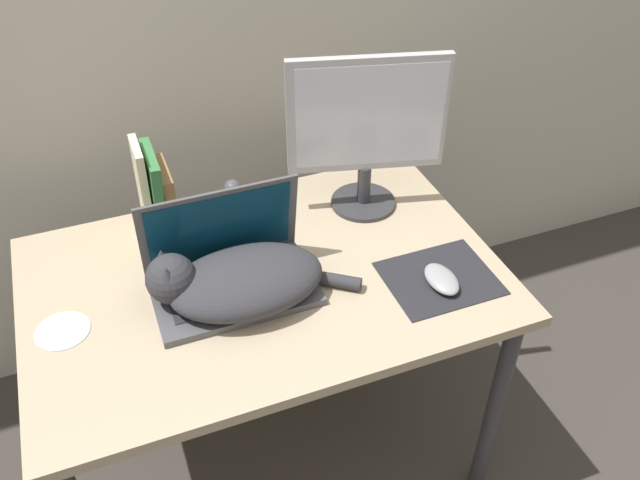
# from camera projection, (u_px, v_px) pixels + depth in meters

# --- Properties ---
(desk) EXTENTS (1.12, 0.73, 0.71)m
(desk) POSITION_uv_depth(u_px,v_px,m) (265.00, 300.00, 1.67)
(desk) COLOR tan
(desk) RESTS_ON ground_plane
(laptop) EXTENTS (0.37, 0.23, 0.24)m
(laptop) POSITION_uv_depth(u_px,v_px,m) (230.00, 271.00, 1.57)
(laptop) COLOR #4C4C51
(laptop) RESTS_ON desk
(cat) EXTENTS (0.48, 0.24, 0.14)m
(cat) POSITION_uv_depth(u_px,v_px,m) (237.00, 281.00, 1.52)
(cat) COLOR #333338
(cat) RESTS_ON desk
(external_monitor) EXTENTS (0.40, 0.18, 0.43)m
(external_monitor) POSITION_uv_depth(u_px,v_px,m) (367.00, 128.00, 1.70)
(external_monitor) COLOR #333338
(external_monitor) RESTS_ON desk
(mousepad) EXTENTS (0.26, 0.22, 0.00)m
(mousepad) POSITION_uv_depth(u_px,v_px,m) (439.00, 278.00, 1.61)
(mousepad) COLOR #232328
(mousepad) RESTS_ON desk
(computer_mouse) EXTENTS (0.07, 0.11, 0.03)m
(computer_mouse) POSITION_uv_depth(u_px,v_px,m) (442.00, 279.00, 1.59)
(computer_mouse) COLOR #99999E
(computer_mouse) RESTS_ON mousepad
(book_row) EXTENTS (0.08, 0.16, 0.26)m
(book_row) POSITION_uv_depth(u_px,v_px,m) (156.00, 194.00, 1.69)
(book_row) COLOR beige
(book_row) RESTS_ON desk
(webcam) EXTENTS (0.05, 0.05, 0.07)m
(webcam) POSITION_uv_depth(u_px,v_px,m) (233.00, 189.00, 1.82)
(webcam) COLOR #232328
(webcam) RESTS_ON desk
(cd_disc) EXTENTS (0.12, 0.12, 0.00)m
(cd_disc) POSITION_uv_depth(u_px,v_px,m) (63.00, 331.00, 1.48)
(cd_disc) COLOR silver
(cd_disc) RESTS_ON desk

